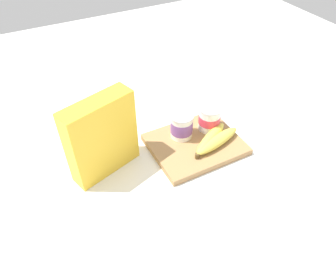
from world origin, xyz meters
The scene contains 6 objects.
ground_plane centered at (0.00, 0.00, 0.00)m, with size 2.40×2.40×0.00m, color white.
cutting_board centered at (0.00, 0.00, 0.01)m, with size 0.28×0.23×0.02m, color #A37A4C.
cereal_box centered at (-0.28, 0.05, 0.12)m, with size 0.21×0.06×0.24m, color yellow.
yogurt_cup_front centered at (-0.02, 0.05, 0.06)m, with size 0.08×0.08×0.09m.
yogurt_cup_back centered at (0.08, 0.04, 0.06)m, with size 0.07×0.07×0.08m.
banana_bunch centered at (0.05, -0.03, 0.04)m, with size 0.19×0.12×0.04m.
Camera 1 is at (-0.43, -0.62, 0.72)m, focal length 33.92 mm.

